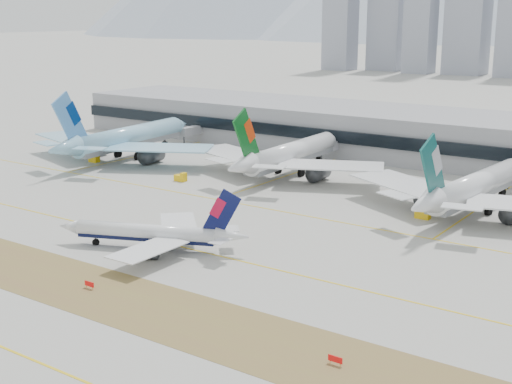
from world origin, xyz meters
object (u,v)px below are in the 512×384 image
Objects in this scene: taxiing_airliner at (153,234)px; widebody_cathay at (473,189)px; terminal at (430,136)px; widebody_korean at (125,139)px; widebody_eva at (288,155)px.

widebody_cathay is (44.63, 64.72, 2.74)m from taxiing_airliner.
taxiing_airliner is at bearing -94.67° from terminal.
widebody_korean is 1.11× the size of widebody_cathay.
widebody_cathay is (116.70, 0.65, -0.65)m from widebody_korean.
widebody_cathay is at bearing -101.41° from widebody_eva.
widebody_eva is (57.88, 9.89, -0.56)m from widebody_korean.
taxiing_airliner is 0.62× the size of widebody_cathay.
widebody_eva is 55.83m from terminal.
taxiing_airliner is 75.36m from widebody_eva.
widebody_eva is at bearing 86.11° from widebody_cathay.
taxiing_airliner is at bearing -136.89° from widebody_korean.
taxiing_airliner is at bearing -171.62° from widebody_eva.
widebody_eva is 1.02× the size of widebody_cathay.
taxiing_airliner is 0.56× the size of widebody_korean.
widebody_korean reaches higher than widebody_cathay.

